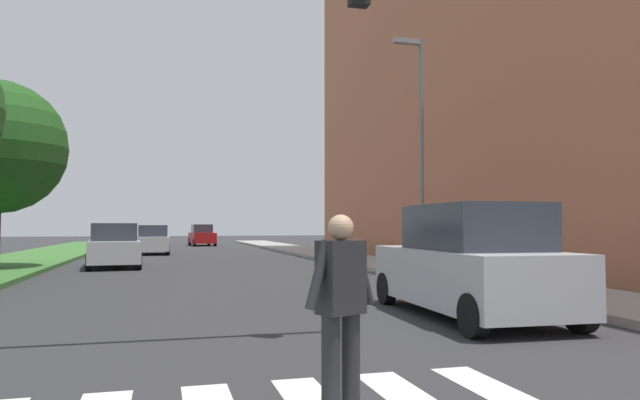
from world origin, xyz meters
TOP-DOWN VIEW (x-y plane):
  - ground_plane at (0.00, 30.00)m, footprint 140.00×140.00m
  - median_strip at (-6.82, 28.00)m, footprint 4.13×64.00m
  - apartment_block_right at (17.41, 22.00)m, footprint 14.37×37.88m
  - sidewalk_right at (7.64, 28.00)m, footprint 3.00×64.00m
  - street_lamp_right at (7.05, 18.39)m, footprint 1.02×0.24m
  - pedestrian_performer at (0.59, 6.11)m, footprint 0.72×0.38m
  - suv_crossing at (4.36, 10.58)m, footprint 2.14×4.67m
  - sedan_midblock at (-2.69, 25.10)m, footprint 2.25×4.38m
  - sedan_distant at (-1.39, 35.73)m, footprint 1.83×4.05m
  - sedan_far_horizon at (2.26, 50.03)m, footprint 2.08×4.51m

SIDE VIEW (x-z plane):
  - ground_plane at x=0.00m, z-range 0.00..0.00m
  - median_strip at x=-6.82m, z-range 0.00..0.15m
  - sidewalk_right at x=7.64m, z-range 0.00..0.15m
  - sedan_distant at x=-1.39m, z-range -0.06..1.60m
  - sedan_midblock at x=-2.69m, z-range -0.06..1.64m
  - sedan_far_horizon at x=2.26m, z-range -0.07..1.68m
  - suv_crossing at x=4.36m, z-range -0.05..1.92m
  - pedestrian_performer at x=0.59m, z-range 0.09..1.78m
  - street_lamp_right at x=7.05m, z-range 0.84..8.34m
  - apartment_block_right at x=17.41m, z-range 0.00..18.93m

